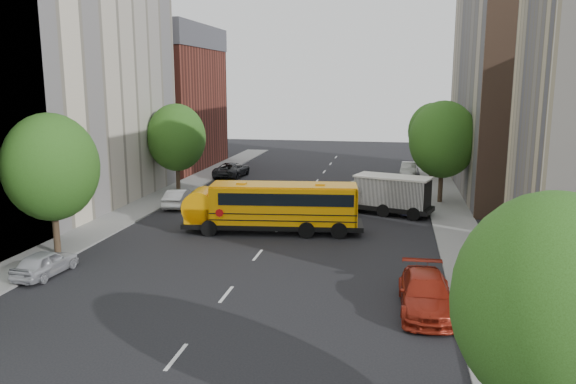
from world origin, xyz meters
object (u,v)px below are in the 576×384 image
(street_tree_2, at_px, (176,138))
(parked_car_2, at_px, (232,170))
(parked_car_4, at_px, (413,204))
(street_tree_3, at_px, (552,304))
(parked_car_5, at_px, (409,169))
(parked_car_0, at_px, (45,263))
(street_tree_1, at_px, (51,167))
(parked_car_3, at_px, (426,294))
(street_tree_4, at_px, (443,140))
(safari_truck, at_px, (387,194))
(parked_car_1, at_px, (179,198))
(school_bus, at_px, (271,205))
(street_tree_5, at_px, (433,131))

(street_tree_2, distance_m, parked_car_2, 10.04)
(parked_car_2, bearing_deg, parked_car_4, 147.61)
(street_tree_3, height_order, parked_car_5, street_tree_3)
(street_tree_2, distance_m, parked_car_0, 21.66)
(street_tree_1, relative_size, parked_car_3, 1.49)
(street_tree_4, bearing_deg, parked_car_5, 99.42)
(parked_car_5, bearing_deg, safari_truck, -90.63)
(parked_car_1, height_order, parked_car_2, parked_car_2)
(street_tree_1, relative_size, parked_car_0, 2.07)
(parked_car_1, bearing_deg, parked_car_3, 131.86)
(parked_car_3, xyz_separation_m, parked_car_5, (0.05, 35.15, -0.07))
(street_tree_2, relative_size, school_bus, 0.66)
(parked_car_0, height_order, parked_car_1, parked_car_1)
(street_tree_2, height_order, street_tree_3, street_tree_2)
(parked_car_5, bearing_deg, street_tree_5, -17.97)
(street_tree_3, height_order, parked_car_1, street_tree_3)
(parked_car_3, bearing_deg, parked_car_0, 175.48)
(parked_car_2, bearing_deg, street_tree_4, 159.24)
(parked_car_5, bearing_deg, parked_car_3, -84.29)
(street_tree_4, height_order, parked_car_1, street_tree_4)
(safari_truck, distance_m, parked_car_1, 15.82)
(parked_car_2, bearing_deg, parked_car_5, -163.65)
(street_tree_1, relative_size, parked_car_2, 1.46)
(street_tree_4, distance_m, parked_car_2, 22.14)
(street_tree_4, height_order, parked_car_5, street_tree_4)
(street_tree_1, distance_m, safari_truck, 22.63)
(street_tree_1, relative_size, street_tree_4, 0.98)
(street_tree_3, relative_size, safari_truck, 1.01)
(street_tree_1, height_order, safari_truck, street_tree_1)
(street_tree_1, bearing_deg, parked_car_1, 80.84)
(safari_truck, height_order, parked_car_4, safari_truck)
(parked_car_4, bearing_deg, parked_car_2, 149.36)
(street_tree_5, bearing_deg, street_tree_2, -151.39)
(school_bus, relative_size, parked_car_1, 2.75)
(parked_car_0, distance_m, parked_car_4, 25.32)
(street_tree_4, distance_m, safari_truck, 7.11)
(parked_car_1, xyz_separation_m, parked_car_4, (17.72, 1.27, -0.02))
(street_tree_5, relative_size, parked_car_2, 1.39)
(safari_truck, relative_size, parked_car_0, 1.85)
(street_tree_2, xyz_separation_m, parked_car_4, (19.80, -3.81, -4.15))
(safari_truck, relative_size, parked_car_3, 1.33)
(street_tree_2, bearing_deg, parked_car_4, -10.89)
(street_tree_1, height_order, parked_car_0, street_tree_1)
(school_bus, height_order, parked_car_4, school_bus)
(school_bus, bearing_deg, street_tree_1, -153.78)
(safari_truck, bearing_deg, street_tree_3, -63.48)
(street_tree_3, bearing_deg, parked_car_1, 126.49)
(street_tree_2, relative_size, parked_car_2, 1.43)
(parked_car_0, bearing_deg, safari_truck, -130.94)
(street_tree_1, height_order, parked_car_3, street_tree_1)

